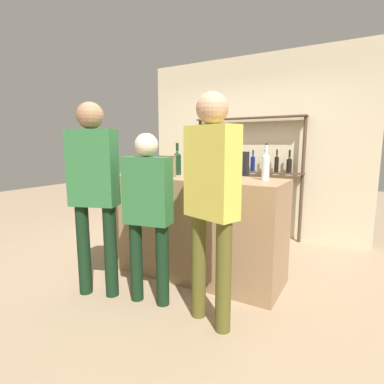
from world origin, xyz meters
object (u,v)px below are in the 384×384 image
(customer_left, at_px, (94,184))
(customer_center, at_px, (148,206))
(server_behind_counter, at_px, (232,186))
(ice_bucket, at_px, (168,166))
(counter_bottle_2, at_px, (266,166))
(wine_glass, at_px, (153,165))
(counter_bottle_0, at_px, (177,162))
(cork_jar, at_px, (209,170))
(counter_bottle_1, at_px, (146,163))
(customer_right, at_px, (211,191))

(customer_left, height_order, customer_center, customer_left)
(server_behind_counter, bearing_deg, ice_bucket, -32.03)
(counter_bottle_2, height_order, customer_left, customer_left)
(wine_glass, bearing_deg, server_behind_counter, 54.37)
(counter_bottle_0, distance_m, customer_center, 0.95)
(counter_bottle_2, bearing_deg, cork_jar, 170.82)
(counter_bottle_1, relative_size, ice_bucket, 1.48)
(counter_bottle_2, bearing_deg, counter_bottle_0, 178.38)
(counter_bottle_1, bearing_deg, customer_right, -32.13)
(ice_bucket, distance_m, server_behind_counter, 1.01)
(counter_bottle_2, height_order, cork_jar, counter_bottle_2)
(server_behind_counter, bearing_deg, counter_bottle_1, -56.66)
(ice_bucket, relative_size, customer_left, 0.13)
(ice_bucket, distance_m, customer_left, 0.82)
(counter_bottle_2, bearing_deg, counter_bottle_1, -177.75)
(wine_glass, relative_size, customer_left, 0.09)
(wine_glass, bearing_deg, counter_bottle_0, 46.67)
(ice_bucket, bearing_deg, customer_center, -71.76)
(ice_bucket, distance_m, customer_center, 0.72)
(customer_left, xyz_separation_m, customer_right, (1.15, 0.11, 0.01))
(wine_glass, distance_m, cork_jar, 0.63)
(counter_bottle_0, bearing_deg, ice_bucket, -82.55)
(cork_jar, xyz_separation_m, server_behind_counter, (0.05, 0.56, -0.24))
(counter_bottle_1, relative_size, counter_bottle_2, 0.96)
(counter_bottle_2, bearing_deg, customer_right, -101.45)
(counter_bottle_2, height_order, customer_right, customer_right)
(counter_bottle_0, relative_size, cork_jar, 2.78)
(customer_left, bearing_deg, counter_bottle_0, -35.50)
(server_behind_counter, bearing_deg, customer_left, -32.06)
(cork_jar, bearing_deg, wine_glass, -153.02)
(counter_bottle_1, xyz_separation_m, counter_bottle_2, (1.43, 0.06, 0.01))
(cork_jar, height_order, server_behind_counter, server_behind_counter)
(counter_bottle_0, distance_m, server_behind_counter, 0.83)
(counter_bottle_1, bearing_deg, counter_bottle_2, 2.25)
(counter_bottle_1, relative_size, cork_jar, 2.55)
(counter_bottle_2, xyz_separation_m, wine_glass, (-1.23, -0.18, -0.03))
(counter_bottle_0, height_order, cork_jar, counter_bottle_0)
(ice_bucket, relative_size, cork_jar, 1.73)
(counter_bottle_1, height_order, customer_right, customer_right)
(customer_center, bearing_deg, counter_bottle_0, 5.08)
(customer_right, distance_m, customer_center, 0.66)
(counter_bottle_1, height_order, ice_bucket, counter_bottle_1)
(counter_bottle_2, xyz_separation_m, server_behind_counter, (-0.62, 0.67, -0.32))
(customer_center, bearing_deg, ice_bucket, 8.06)
(customer_center, bearing_deg, server_behind_counter, -17.00)
(customer_left, xyz_separation_m, server_behind_counter, (0.70, 1.63, -0.17))
(counter_bottle_2, height_order, server_behind_counter, server_behind_counter)
(server_behind_counter, bearing_deg, counter_bottle_2, 34.15)
(counter_bottle_2, xyz_separation_m, ice_bucket, (-1.00, -0.21, -0.03))
(cork_jar, height_order, customer_center, customer_center)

